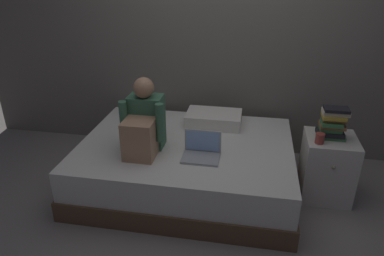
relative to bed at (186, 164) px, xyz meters
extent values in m
plane|color=gray|center=(0.20, -0.30, -0.23)|extent=(8.00, 8.00, 0.00)
cube|color=slate|center=(0.20, 0.90, 1.12)|extent=(5.60, 0.10, 2.70)
cube|color=brown|center=(0.00, 0.00, -0.14)|extent=(2.00, 1.50, 0.19)
cube|color=silver|center=(0.00, 0.00, 0.10)|extent=(1.96, 1.46, 0.28)
cube|color=beige|center=(1.30, 0.07, 0.07)|extent=(0.44, 0.44, 0.60)
sphere|color=gray|center=(1.30, -0.15, 0.20)|extent=(0.04, 0.04, 0.04)
cube|color=#38664C|center=(-0.34, -0.11, 0.48)|extent=(0.30, 0.20, 0.48)
sphere|color=#A87C5E|center=(-0.34, -0.14, 0.80)|extent=(0.18, 0.18, 0.18)
cube|color=#A87C5E|center=(-0.34, -0.33, 0.41)|extent=(0.26, 0.24, 0.34)
cylinder|color=#38664C|center=(-0.50, -0.25, 0.54)|extent=(0.07, 0.07, 0.34)
cylinder|color=#38664C|center=(-0.18, -0.25, 0.54)|extent=(0.07, 0.07, 0.34)
cube|color=#9EA0A5|center=(0.18, -0.28, 0.25)|extent=(0.32, 0.22, 0.02)
cube|color=#9EA0A5|center=(0.18, -0.17, 0.36)|extent=(0.32, 0.01, 0.20)
cube|color=#8CB2EA|center=(0.18, -0.18, 0.36)|extent=(0.29, 0.00, 0.18)
cube|color=silver|center=(0.20, 0.45, 0.30)|extent=(0.56, 0.36, 0.13)
cube|color=#387042|center=(1.29, 0.09, 0.38)|extent=(0.22, 0.16, 0.03)
cube|color=black|center=(1.27, 0.08, 0.41)|extent=(0.23, 0.15, 0.04)
cube|color=#387042|center=(1.27, 0.08, 0.45)|extent=(0.18, 0.13, 0.03)
cube|color=brown|center=(1.28, 0.09, 0.48)|extent=(0.21, 0.15, 0.03)
cube|color=#387042|center=(1.27, 0.06, 0.51)|extent=(0.17, 0.15, 0.03)
cube|color=brown|center=(1.28, 0.09, 0.54)|extent=(0.19, 0.14, 0.03)
cube|color=gold|center=(1.28, 0.07, 0.57)|extent=(0.19, 0.15, 0.03)
cube|color=beige|center=(1.29, 0.08, 0.61)|extent=(0.22, 0.13, 0.04)
cube|color=black|center=(1.29, 0.06, 0.64)|extent=(0.20, 0.13, 0.03)
cylinder|color=#933833|center=(1.17, -0.05, 0.41)|extent=(0.08, 0.08, 0.09)
camera|label=1|loc=(0.58, -2.88, 1.77)|focal=33.10mm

